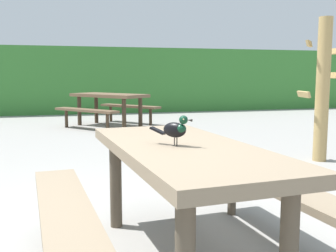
{
  "coord_description": "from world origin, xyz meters",
  "views": [
    {
      "loc": [
        -0.35,
        -2.34,
        1.15
      ],
      "look_at": [
        0.29,
        0.04,
        0.84
      ],
      "focal_mm": 42.54,
      "sensor_mm": 36.0,
      "label": 1
    }
  ],
  "objects": [
    {
      "name": "hedge_wall",
      "position": [
        0.0,
        10.82,
        1.0
      ],
      "size": [
        28.0,
        2.19,
        2.0
      ],
      "primitive_type": "cube",
      "color": "#387A33",
      "rests_on": "ground"
    },
    {
      "name": "stalk_post_right_side",
      "position": [
        3.03,
        2.25,
        0.97
      ],
      "size": [
        0.62,
        0.44,
        1.91
      ],
      "color": "tan",
      "rests_on": "ground"
    },
    {
      "name": "bird_grackle",
      "position": [
        0.3,
        -0.12,
        0.84
      ],
      "size": [
        0.21,
        0.23,
        0.18
      ],
      "color": "black",
      "rests_on": "picnic_table_foreground"
    },
    {
      "name": "picnic_table_foreground",
      "position": [
        0.35,
        -0.08,
        0.56
      ],
      "size": [
        1.81,
        1.85,
        0.74
      ],
      "color": "#84725B",
      "rests_on": "ground"
    },
    {
      "name": "picnic_table_mid_left",
      "position": [
        0.7,
        6.69,
        0.56
      ],
      "size": [
        2.38,
        2.38,
        0.74
      ],
      "color": "brown",
      "rests_on": "ground"
    }
  ]
}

